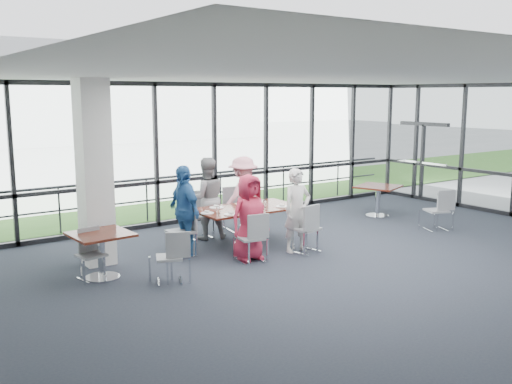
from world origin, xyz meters
TOP-DOWN VIEW (x-y plane):
  - floor at (0.00, 0.00)m, footprint 12.00×10.00m
  - ceiling at (0.00, 0.00)m, footprint 12.00×10.00m
  - curtain_wall_back at (0.00, 5.00)m, footprint 12.00×0.10m
  - exit_door at (6.00, 3.75)m, footprint 0.12×1.60m
  - structural_column at (-3.60, 3.00)m, footprint 0.50×0.50m
  - apron at (0.00, 10.00)m, footprint 80.00×70.00m
  - grass_strip at (0.00, 8.00)m, footprint 80.00×5.00m
  - hangar_main at (4.00, 32.00)m, footprint 24.00×10.00m
  - guard_rail at (0.00, 5.60)m, footprint 12.00×0.06m
  - main_table at (-0.77, 2.51)m, footprint 2.06×1.17m
  - side_table_left at (-3.85, 2.15)m, footprint 0.94×0.94m
  - side_table_right at (3.32, 2.89)m, footprint 1.21×1.21m
  - diner_near_left at (-1.30, 1.66)m, footprint 0.77×0.51m
  - diner_near_right at (-0.27, 1.59)m, footprint 0.61×0.46m
  - diner_far_left at (-1.16, 3.41)m, footprint 0.92×0.70m
  - diner_far_right at (-0.32, 3.33)m, footprint 1.16×0.76m
  - diner_end at (-2.12, 2.58)m, footprint 0.54×0.98m
  - chair_main_nl at (-1.36, 1.54)m, footprint 0.49×0.49m
  - chair_main_nr at (-0.18, 1.44)m, footprint 0.51×0.51m
  - chair_main_fl at (-1.28, 3.52)m, footprint 0.47×0.47m
  - chair_main_fr at (-0.26, 3.60)m, footprint 0.53×0.53m
  - chair_main_end at (-2.20, 2.55)m, footprint 0.45×0.45m
  - chair_spare_la at (-3.05, 1.34)m, footprint 0.53×0.53m
  - chair_spare_lb at (-3.99, 2.20)m, footprint 0.45×0.45m
  - chair_spare_r at (3.27, 1.14)m, footprint 0.57×0.57m
  - plate_nl at (-1.39, 2.12)m, footprint 0.25×0.25m
  - plate_nr at (-0.17, 2.17)m, footprint 0.24×0.24m
  - plate_fl at (-1.27, 2.83)m, footprint 0.27×0.27m
  - plate_fr at (-0.27, 2.86)m, footprint 0.24×0.24m
  - plate_end at (-1.69, 2.48)m, footprint 0.24×0.24m
  - tumbler_a at (-0.99, 2.25)m, footprint 0.07×0.07m
  - tumbler_b at (-0.49, 2.31)m, footprint 0.07×0.07m
  - tumbler_c at (-0.70, 2.74)m, footprint 0.07×0.07m
  - tumbler_d at (-1.54, 2.34)m, footprint 0.07×0.07m
  - menu_a at (-0.92, 2.00)m, footprint 0.37×0.30m
  - menu_b at (0.04, 2.21)m, footprint 0.29×0.21m
  - menu_c at (-0.63, 2.93)m, footprint 0.33×0.29m
  - condiment_caddy at (-0.66, 2.52)m, footprint 0.10×0.07m
  - ketchup_bottle at (-0.69, 2.58)m, footprint 0.06×0.06m
  - green_bottle at (-0.66, 2.50)m, footprint 0.05×0.05m

SIDE VIEW (x-z plane):
  - apron at x=0.00m, z-range -0.03..-0.01m
  - floor at x=0.00m, z-range -0.02..0.00m
  - grass_strip at x=0.00m, z-range 0.01..0.01m
  - chair_spare_lb at x=-3.99m, z-range 0.00..0.80m
  - chair_spare_la at x=-3.05m, z-range 0.00..0.82m
  - chair_main_nl at x=-1.36m, z-range 0.00..0.86m
  - chair_spare_r at x=3.27m, z-range 0.00..0.88m
  - chair_main_nr at x=-0.18m, z-range 0.00..0.91m
  - chair_main_fr at x=-0.26m, z-range 0.00..0.92m
  - chair_main_end at x=-2.20m, z-range 0.00..0.93m
  - chair_main_fl at x=-1.28m, z-range 0.00..0.93m
  - guard_rail at x=0.00m, z-range 0.47..0.53m
  - main_table at x=-0.77m, z-range 0.26..1.01m
  - side_table_left at x=-3.85m, z-range 0.26..1.01m
  - side_table_right at x=3.32m, z-range 0.27..1.02m
  - menu_a at x=-0.92m, z-range 0.75..0.75m
  - menu_b at x=0.04m, z-range 0.75..0.75m
  - menu_c at x=-0.63m, z-range 0.75..0.75m
  - plate_nl at x=-1.39m, z-range 0.75..0.76m
  - plate_nr at x=-0.17m, z-range 0.75..0.76m
  - plate_fl at x=-1.27m, z-range 0.75..0.76m
  - plate_fr at x=-0.27m, z-range 0.75..0.76m
  - plate_end at x=-1.69m, z-range 0.75..0.76m
  - condiment_caddy at x=-0.66m, z-range 0.75..0.79m
  - diner_near_left at x=-1.30m, z-range 0.00..1.55m
  - diner_near_right at x=-0.27m, z-range 0.00..1.58m
  - tumbler_d at x=-1.54m, z-range 0.75..0.88m
  - tumbler_a at x=-0.99m, z-range 0.75..0.89m
  - tumbler_c at x=-0.70m, z-range 0.75..0.89m
  - tumbler_b at x=-0.49m, z-range 0.75..0.89m
  - diner_far_right at x=-0.32m, z-range 0.00..1.65m
  - diner_end at x=-2.12m, z-range 0.00..1.67m
  - diner_far_left at x=-1.16m, z-range 0.00..1.68m
  - ketchup_bottle at x=-0.69m, z-range 0.75..0.93m
  - green_bottle at x=-0.66m, z-range 0.75..0.95m
  - exit_door at x=6.00m, z-range 0.00..2.10m
  - curtain_wall_back at x=0.00m, z-range 0.00..3.20m
  - structural_column at x=-3.60m, z-range 0.00..3.20m
  - hangar_main at x=4.00m, z-range 0.00..6.00m
  - ceiling at x=0.00m, z-range 3.18..3.22m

